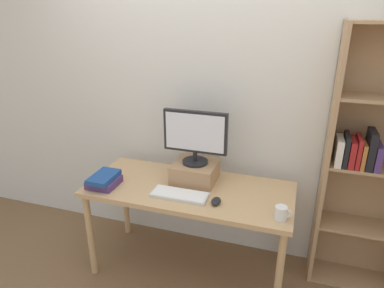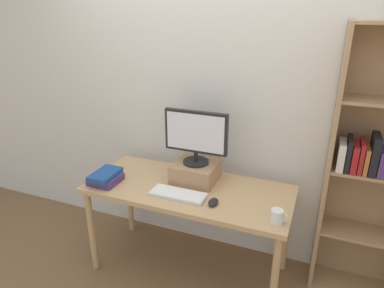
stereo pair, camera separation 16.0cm
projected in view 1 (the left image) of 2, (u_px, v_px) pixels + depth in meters
name	position (u px, v px, depth m)	size (l,w,h in m)	color
ground_plane	(189.00, 267.00, 2.81)	(12.00, 12.00, 0.00)	brown
back_wall	(207.00, 100.00, 2.74)	(7.00, 0.08, 2.60)	silver
desk	(189.00, 197.00, 2.57)	(1.52, 0.67, 0.75)	tan
bookshelf_unit	(372.00, 164.00, 2.37)	(0.66, 0.28, 1.92)	tan
riser_box	(195.00, 171.00, 2.62)	(0.32, 0.31, 0.15)	#A87F56
computer_monitor	(195.00, 135.00, 2.51)	(0.48, 0.19, 0.41)	black
keyboard	(180.00, 195.00, 2.41)	(0.40, 0.16, 0.02)	silver
computer_mouse	(216.00, 201.00, 2.32)	(0.06, 0.10, 0.04)	black
book_stack	(104.00, 180.00, 2.55)	(0.21, 0.25, 0.09)	#4C336B
coffee_mug	(281.00, 213.00, 2.14)	(0.11, 0.08, 0.09)	white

